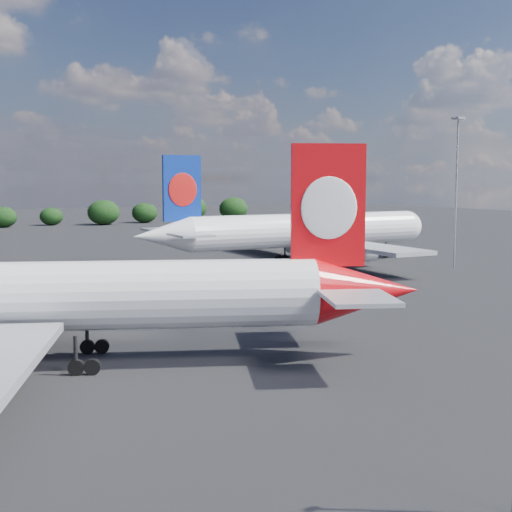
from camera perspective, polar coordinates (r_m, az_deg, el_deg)
qantas_airliner at (r=56.90m, az=-14.19°, el=-3.28°), size 49.78×48.01×17.17m
china_southern_airliner at (r=121.01m, az=3.27°, el=1.97°), size 55.22×52.50×18.02m
floodlight_mast_near at (r=120.75m, az=15.76°, el=6.49°), size 1.60×1.60×24.25m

